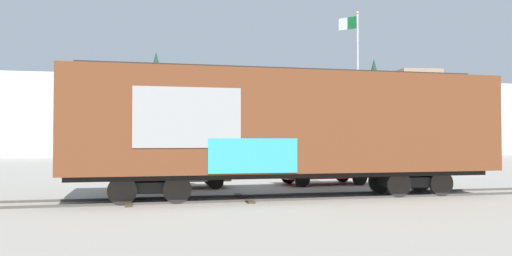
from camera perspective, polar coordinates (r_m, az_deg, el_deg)
ground_plane at (r=18.09m, az=7.04°, el=-7.86°), size 260.00×260.00×0.00m
track at (r=17.92m, az=5.26°, el=-7.80°), size 60.02×3.23×0.08m
freight_car at (r=17.65m, az=3.60°, el=0.35°), size 15.13×3.44×4.59m
flagpole at (r=30.17m, az=11.23°, el=5.93°), size 0.90×1.04×9.63m
hillside at (r=78.81m, az=-7.39°, el=0.81°), size 137.74×33.98×14.63m
parked_car_tan at (r=21.55m, az=-8.81°, el=-4.47°), size 4.10×1.98×1.73m
parked_car_red at (r=23.19m, az=7.57°, el=-4.53°), size 4.27×2.24×1.52m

